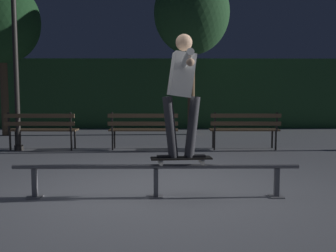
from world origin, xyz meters
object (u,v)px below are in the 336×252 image
(tree_behind_benches, at_px, (192,14))
(tree_far_left, at_px, (2,22))
(park_bench_leftmost, at_px, (41,127))
(park_bench_left_center, at_px, (143,127))
(lamp_post_left, at_px, (15,41))
(skateboarder, at_px, (182,85))
(grind_rail, at_px, (156,172))
(skateboard, at_px, (181,159))
(park_bench_right_center, at_px, (245,127))

(tree_behind_benches, bearing_deg, tree_far_left, -178.04)
(park_bench_leftmost, bearing_deg, park_bench_left_center, 0.00)
(lamp_post_left, bearing_deg, skateboarder, -47.40)
(park_bench_left_center, bearing_deg, tree_behind_benches, 66.79)
(grind_rail, height_order, skateboard, skateboard)
(grind_rail, xyz_separation_m, park_bench_left_center, (-0.38, 3.94, 0.21))
(tree_behind_benches, bearing_deg, park_bench_leftmost, -140.04)
(skateboard, height_order, lamp_post_left, lamp_post_left)
(skateboard, bearing_deg, skateboarder, 5.81)
(skateboarder, distance_m, tree_behind_benches, 7.38)
(lamp_post_left, bearing_deg, park_bench_left_center, 1.34)
(grind_rail, bearing_deg, park_bench_left_center, 95.50)
(park_bench_right_center, relative_size, tree_far_left, 0.35)
(grind_rail, xyz_separation_m, skateboarder, (0.33, 0.00, 1.11))
(skateboard, xyz_separation_m, lamp_post_left, (-3.56, 3.87, 1.97))
(skateboard, xyz_separation_m, skateboarder, (0.00, 0.00, 0.94))
(park_bench_leftmost, xyz_separation_m, tree_far_left, (-2.02, 2.87, 2.86))
(park_bench_leftmost, height_order, park_bench_right_center, same)
(skateboarder, relative_size, tree_far_left, 0.34)
(grind_rail, distance_m, tree_behind_benches, 7.83)
(park_bench_leftmost, xyz_separation_m, park_bench_right_center, (4.69, 0.00, 0.00))
(tree_far_left, distance_m, tree_behind_benches, 5.69)
(park_bench_right_center, bearing_deg, grind_rail, -116.51)
(skateboarder, bearing_deg, lamp_post_left, 132.60)
(skateboarder, xyz_separation_m, park_bench_leftmost, (-3.05, 3.94, -0.91))
(park_bench_leftmost, relative_size, tree_behind_benches, 0.32)
(tree_far_left, distance_m, lamp_post_left, 3.43)
(park_bench_right_center, relative_size, lamp_post_left, 0.41)
(park_bench_right_center, bearing_deg, lamp_post_left, -179.26)
(grind_rail, xyz_separation_m, tree_far_left, (-4.74, 6.81, 3.06))
(skateboard, distance_m, park_bench_left_center, 4.00)
(park_bench_leftmost, bearing_deg, tree_behind_benches, 39.96)
(tree_far_left, bearing_deg, park_bench_leftmost, -54.95)
(grind_rail, relative_size, skateboarder, 2.35)
(skateboarder, height_order, tree_behind_benches, tree_behind_benches)
(skateboard, relative_size, park_bench_right_center, 0.50)
(park_bench_left_center, distance_m, tree_behind_benches, 4.59)
(park_bench_left_center, height_order, park_bench_right_center, same)
(lamp_post_left, bearing_deg, tree_far_left, 117.09)
(park_bench_leftmost, bearing_deg, skateboarder, -52.25)
(park_bench_left_center, xyz_separation_m, tree_behind_benches, (1.32, 3.07, 3.15))
(skateboard, bearing_deg, tree_behind_benches, 85.01)
(tree_behind_benches, bearing_deg, skateboarder, -94.97)
(grind_rail, bearing_deg, lamp_post_left, 129.87)
(skateboard, relative_size, park_bench_left_center, 0.50)
(grind_rail, relative_size, lamp_post_left, 0.94)
(park_bench_right_center, relative_size, tree_behind_benches, 0.32)
(skateboard, relative_size, lamp_post_left, 0.20)
(grind_rail, distance_m, skateboard, 0.37)
(skateboard, distance_m, park_bench_right_center, 4.27)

